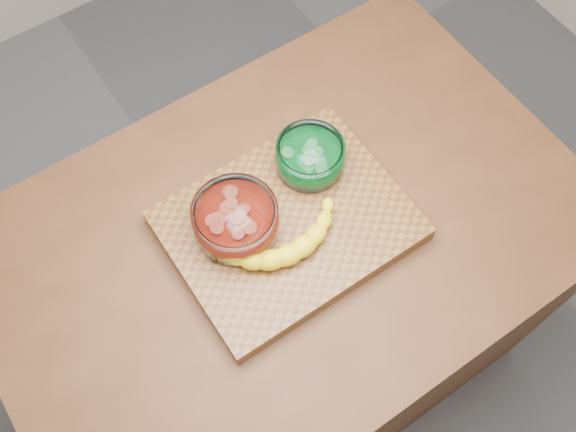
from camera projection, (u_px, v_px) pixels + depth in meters
ground at (288, 351)px, 2.07m from camera, size 3.50×3.50×0.00m
counter at (288, 305)px, 1.67m from camera, size 1.20×0.80×0.90m
cutting_board at (288, 225)px, 1.25m from camera, size 0.45×0.35×0.04m
bowl_red at (236, 220)px, 1.19m from camera, size 0.16×0.16×0.08m
bowl_green at (310, 157)px, 1.26m from camera, size 0.14×0.14×0.06m
banana at (281, 236)px, 1.20m from camera, size 0.28×0.14×0.04m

